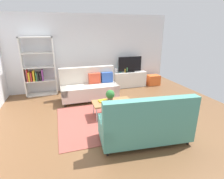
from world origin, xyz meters
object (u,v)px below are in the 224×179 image
vase_0 (116,71)px  tv_console (129,79)px  tv (130,65)px  storage_trunk (153,80)px  bottle_1 (127,70)px  potted_plant (110,95)px  vase_1 (120,70)px  coffee_table (112,102)px  couch_green (145,124)px  couch_beige (90,87)px  table_book_0 (103,101)px  bookshelf (38,69)px  bottle_0 (125,71)px

vase_0 → tv_console: bearing=-4.9°
tv → storage_trunk: bearing=-4.2°
vase_0 → bottle_1: size_ratio=0.79×
vase_0 → potted_plant: bearing=-112.1°
vase_1 → bottle_1: bearing=-18.2°
potted_plant → bottle_1: bottle_1 is taller
coffee_table → storage_trunk: storage_trunk is taller
couch_green → tv: tv is taller
couch_beige → couch_green: size_ratio=0.97×
table_book_0 → vase_1: (1.34, 2.35, 0.30)m
storage_trunk → bottle_1: bottle_1 is taller
tv_console → bookshelf: bookshelf is taller
couch_green → couch_beige: bearing=108.5°
vase_1 → tv_console: bearing=-7.1°
couch_beige → tv: size_ratio=1.91×
bookshelf → bottle_1: bearing=-1.0°
vase_1 → potted_plant: bearing=-115.6°
bottle_1 → vase_0: bearing=168.8°
tv_console → tv: size_ratio=1.40×
storage_trunk → bottle_1: bearing=177.2°
table_book_0 → bottle_0: bearing=56.0°
couch_beige → couch_green: bearing=102.3°
coffee_table → table_book_0: bearing=162.8°
tv_console → tv: bearing=-90.0°
tv → table_book_0: tv is taller
couch_beige → coffee_table: size_ratio=1.74×
couch_green → tv_console: couch_green is taller
couch_green → table_book_0: couch_green is taller
bottle_0 → storage_trunk: bearing=-2.6°
couch_beige → vase_1: (1.48, 1.00, 0.29)m
vase_0 → bottle_0: 0.37m
bookshelf → vase_1: 3.15m
couch_beige → bottle_0: couch_beige is taller
tv → vase_1: (-0.40, 0.07, -0.21)m
bookshelf → storage_trunk: bookshelf is taller
couch_green → potted_plant: size_ratio=5.80×
storage_trunk → vase_0: (-1.68, 0.15, 0.50)m
table_book_0 → coffee_table: bearing=-17.2°
tv → bottle_0: (-0.22, -0.02, -0.24)m
storage_trunk → table_book_0: table_book_0 is taller
couch_beige → coffee_table: bearing=104.4°
tv → bottle_0: tv is taller
bottle_0 → vase_1: bearing=153.6°
tv_console → bookshelf: size_ratio=0.67×
potted_plant → vase_0: 2.61m
coffee_table → bottle_0: bearing=61.3°
tv → coffee_table: bearing=-122.5°
tv_console → bottle_1: bottle_1 is taller
tv_console → bottle_0: bottle_0 is taller
coffee_table → bottle_0: bottle_0 is taller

